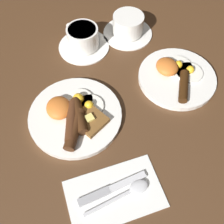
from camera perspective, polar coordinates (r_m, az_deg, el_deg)
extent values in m
plane|color=#4C301C|center=(0.69, -7.91, -1.13)|extent=(3.00, 3.00, 0.00)
cylinder|color=white|center=(0.69, -7.98, -0.81)|extent=(0.24, 0.24, 0.01)
cylinder|color=white|center=(0.70, -7.03, 2.67)|extent=(0.07, 0.07, 0.01)
sphere|color=yellow|center=(0.69, -7.34, 2.93)|extent=(0.03, 0.03, 0.03)
cylinder|color=white|center=(0.69, -4.91, 1.22)|extent=(0.07, 0.07, 0.01)
sphere|color=yellow|center=(0.68, -5.02, 1.50)|extent=(0.02, 0.02, 0.02)
ellipsoid|color=orange|center=(0.68, -11.50, 0.91)|extent=(0.07, 0.06, 0.03)
cylinder|color=#3F2210|center=(0.64, -8.11, -3.73)|extent=(0.11, 0.08, 0.03)
cylinder|color=#482614|center=(0.65, -8.71, -2.09)|extent=(0.11, 0.06, 0.03)
cylinder|color=#3C200E|center=(0.66, -7.18, -0.82)|extent=(0.10, 0.03, 0.03)
cube|color=brown|center=(0.66, -4.85, -1.73)|extent=(0.10, 0.10, 0.01)
cube|color=#F4E072|center=(0.65, -4.92, -1.28)|extent=(0.02, 0.02, 0.01)
cylinder|color=white|center=(0.78, 13.93, 7.28)|extent=(0.22, 0.22, 0.01)
cylinder|color=white|center=(0.79, 14.08, 9.59)|extent=(0.08, 0.08, 0.01)
sphere|color=yellow|center=(0.79, 14.25, 9.96)|extent=(0.02, 0.02, 0.02)
cylinder|color=white|center=(0.78, 16.49, 8.21)|extent=(0.08, 0.08, 0.01)
sphere|color=yellow|center=(0.78, 16.66, 8.81)|extent=(0.02, 0.02, 0.02)
ellipsoid|color=orange|center=(0.77, 11.90, 9.63)|extent=(0.07, 0.06, 0.03)
cylinder|color=#331C0A|center=(0.74, 15.34, 5.43)|extent=(0.10, 0.07, 0.02)
cylinder|color=white|center=(0.85, -6.14, 14.09)|extent=(0.16, 0.16, 0.01)
cylinder|color=white|center=(0.83, -6.37, 15.87)|extent=(0.10, 0.10, 0.06)
cylinder|color=brown|center=(0.81, -6.57, 17.40)|extent=(0.08, 0.08, 0.00)
torus|color=white|center=(0.85, -8.82, 17.31)|extent=(0.04, 0.03, 0.04)
cylinder|color=white|center=(0.89, 3.41, 16.85)|extent=(0.16, 0.16, 0.01)
cylinder|color=white|center=(0.87, 3.53, 18.54)|extent=(0.10, 0.10, 0.06)
cylinder|color=brown|center=(0.85, 3.63, 19.97)|extent=(0.09, 0.09, 0.00)
torus|color=white|center=(0.91, 4.23, 20.54)|extent=(0.04, 0.03, 0.04)
cube|color=white|center=(0.61, 0.55, -17.39)|extent=(0.13, 0.21, 0.01)
cube|color=silver|center=(0.61, 3.41, -14.87)|extent=(0.02, 0.09, 0.00)
cube|color=#9E9EA3|center=(0.60, -3.96, -17.88)|extent=(0.02, 0.07, 0.01)
ellipsoid|color=silver|center=(0.61, 5.84, -15.89)|extent=(0.04, 0.05, 0.01)
cube|color=silver|center=(0.60, -1.00, -19.24)|extent=(0.02, 0.11, 0.00)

